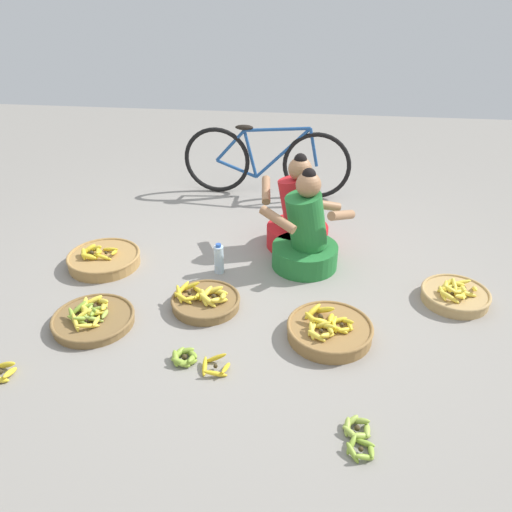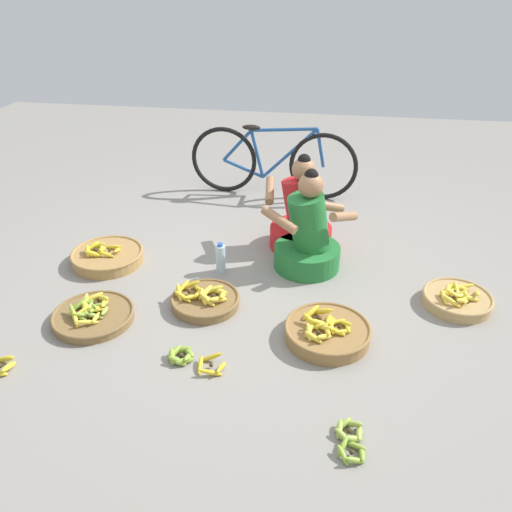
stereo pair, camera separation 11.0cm
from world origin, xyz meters
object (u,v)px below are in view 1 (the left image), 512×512
at_px(vendor_woman_behind, 298,218).
at_px(banana_basket_front_right, 329,330).
at_px(banana_basket_near_bicycle, 455,295).
at_px(banana_basket_mid_left, 104,259).
at_px(bicycle_leaning, 266,162).
at_px(banana_basket_front_center, 206,301).
at_px(water_bottle, 219,259).
at_px(loose_bananas_mid_right, 1,372).
at_px(loose_bananas_back_center, 358,436).
at_px(vendor_woman_front, 306,236).
at_px(banana_basket_back_left, 93,318).
at_px(loose_bananas_back_right, 193,360).

bearing_deg(vendor_woman_behind, banana_basket_front_right, -77.32).
height_order(banana_basket_near_bicycle, banana_basket_mid_left, banana_basket_mid_left).
relative_size(bicycle_leaning, banana_basket_front_right, 3.05).
height_order(banana_basket_front_center, water_bottle, water_bottle).
bearing_deg(banana_basket_front_right, loose_bananas_mid_right, -162.82).
bearing_deg(banana_basket_front_right, vendor_woman_behind, 102.68).
height_order(vendor_woman_behind, loose_bananas_back_center, vendor_woman_behind).
bearing_deg(loose_bananas_back_center, vendor_woman_front, 101.31).
xyz_separation_m(vendor_woman_front, banana_basket_mid_left, (-1.59, -0.18, -0.21)).
xyz_separation_m(vendor_woman_behind, banana_basket_back_left, (-1.30, -1.27, -0.22)).
relative_size(vendor_woman_front, loose_bananas_back_right, 2.14).
distance_m(bicycle_leaning, loose_bananas_mid_right, 3.16).
relative_size(vendor_woman_front, vendor_woman_behind, 1.01).
bearing_deg(banana_basket_mid_left, vendor_woman_front, 6.55).
bearing_deg(bicycle_leaning, banana_basket_mid_left, -125.67).
height_order(loose_bananas_back_center, water_bottle, water_bottle).
height_order(vendor_woman_front, bicycle_leaning, vendor_woman_front).
bearing_deg(banana_basket_back_left, banana_basket_front_right, 1.72).
relative_size(banana_basket_near_bicycle, loose_bananas_back_center, 1.59).
bearing_deg(banana_basket_front_right, bicycle_leaning, 106.02).
relative_size(banana_basket_front_center, loose_bananas_back_right, 1.27).
distance_m(vendor_woman_behind, loose_bananas_back_center, 2.09).
distance_m(banana_basket_front_right, loose_bananas_back_right, 0.89).
height_order(banana_basket_front_right, loose_bananas_mid_right, banana_basket_front_right).
bearing_deg(banana_basket_back_left, banana_basket_front_center, 21.90).
xyz_separation_m(vendor_woman_front, banana_basket_front_right, (0.19, -0.89, -0.21)).
bearing_deg(vendor_woman_behind, loose_bananas_back_center, -78.35).
distance_m(banana_basket_front_center, loose_bananas_mid_right, 1.34).
height_order(banana_basket_mid_left, water_bottle, water_bottle).
height_order(vendor_woman_behind, water_bottle, vendor_woman_behind).
bearing_deg(banana_basket_near_bicycle, banana_basket_front_center, -170.94).
distance_m(loose_bananas_back_center, loose_bananas_back_right, 1.07).
bearing_deg(loose_bananas_back_right, banana_basket_back_left, 157.91).
height_order(bicycle_leaning, banana_basket_back_left, bicycle_leaning).
bearing_deg(loose_bananas_mid_right, banana_basket_front_right, 17.18).
relative_size(bicycle_leaning, banana_basket_front_center, 3.49).
xyz_separation_m(banana_basket_back_left, water_bottle, (0.72, 0.75, 0.07)).
height_order(vendor_woman_front, loose_bananas_back_right, vendor_woman_front).
distance_m(banana_basket_mid_left, loose_bananas_back_center, 2.46).
xyz_separation_m(vendor_woman_behind, loose_bananas_back_right, (-0.55, -1.57, -0.23)).
distance_m(vendor_woman_front, vendor_woman_behind, 0.34).
bearing_deg(bicycle_leaning, vendor_woman_front, -71.76).
relative_size(vendor_woman_front, loose_bananas_mid_right, 4.69).
xyz_separation_m(vendor_woman_behind, banana_basket_near_bicycle, (1.17, -0.70, -0.21)).
distance_m(loose_bananas_back_right, loose_bananas_mid_right, 1.12).
bearing_deg(banana_basket_front_right, vendor_woman_front, 102.41).
relative_size(vendor_woman_front, banana_basket_front_right, 1.47).
bearing_deg(loose_bananas_back_right, loose_bananas_mid_right, -167.71).
xyz_separation_m(bicycle_leaning, water_bottle, (-0.20, -1.57, -0.24)).
height_order(vendor_woman_behind, loose_bananas_back_right, vendor_woman_behind).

